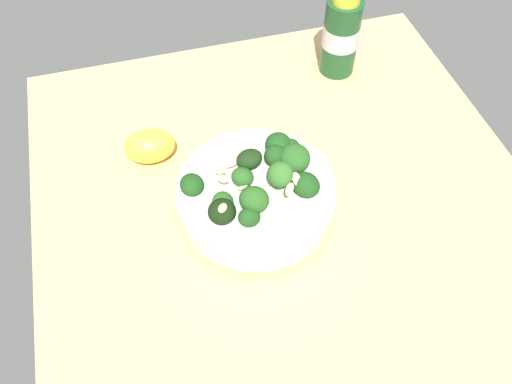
% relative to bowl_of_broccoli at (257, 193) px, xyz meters
% --- Properties ---
extents(ground_plane, '(0.70, 0.70, 0.03)m').
position_rel_bowl_of_broccoli_xyz_m(ground_plane, '(-0.02, 0.05, -0.05)').
color(ground_plane, tan).
extents(bowl_of_broccoli, '(0.21, 0.21, 0.10)m').
position_rel_bowl_of_broccoli_xyz_m(bowl_of_broccoli, '(0.00, 0.00, 0.00)').
color(bowl_of_broccoli, silver).
rests_on(bowl_of_broccoli, ground_plane).
extents(lemon_wedge, '(0.06, 0.08, 0.05)m').
position_rel_bowl_of_broccoli_xyz_m(lemon_wedge, '(-0.13, -0.13, -0.01)').
color(lemon_wedge, yellow).
rests_on(lemon_wedge, ground_plane).
extents(bottle_tall, '(0.06, 0.06, 0.15)m').
position_rel_bowl_of_broccoli_xyz_m(bottle_tall, '(-0.25, 0.21, 0.03)').
color(bottle_tall, '#194723').
rests_on(bottle_tall, ground_plane).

